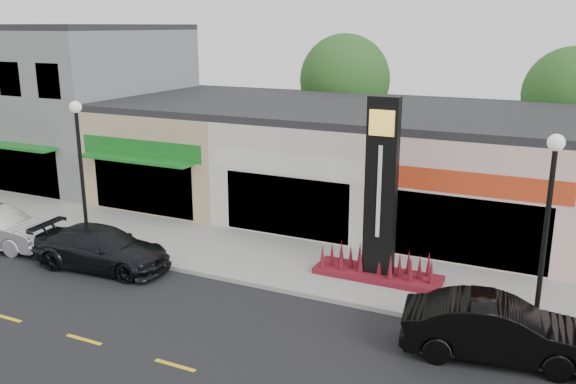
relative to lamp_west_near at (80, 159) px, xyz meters
name	(u,v)px	position (x,y,z in m)	size (l,w,h in m)	color
ground	(236,316)	(8.00, -2.50, -3.48)	(120.00, 120.00, 0.00)	black
sidewalk	(297,263)	(8.00, 1.85, -3.40)	(52.00, 4.30, 0.15)	gray
curb	(268,287)	(8.00, -0.40, -3.40)	(52.00, 0.20, 0.15)	gray
building_grey_2story	(61,101)	(-10.00, 8.98, 0.67)	(12.00, 10.95, 8.30)	slate
shop_beige	(204,145)	(-0.50, 8.96, -1.08)	(7.00, 10.85, 4.80)	tan
shop_cream	(333,158)	(6.50, 8.97, -1.08)	(7.00, 10.01, 4.80)	beige
shop_pink_w	(492,173)	(13.50, 8.97, -1.08)	(7.00, 10.01, 4.80)	#D7A9A3
tree_rear_west	(345,80)	(4.00, 17.00, 1.74)	(5.20, 5.20, 7.83)	#382619
tree_rear_mid	(572,95)	(16.00, 17.00, 1.41)	(4.80, 4.80, 7.29)	#382619
lamp_west_near	(80,159)	(0.00, 0.00, 0.00)	(0.44, 0.44, 5.47)	black
lamp_east_near	(548,215)	(16.00, 0.00, 0.00)	(0.44, 0.44, 5.47)	black
pylon_sign	(380,216)	(11.00, 1.70, -1.20)	(4.20, 1.30, 6.00)	#590F1B
car_dark_sedan	(102,248)	(1.92, -1.31, -2.75)	(4.98, 2.03, 1.45)	black
car_black_conv	(498,330)	(15.20, -1.62, -2.69)	(4.79, 1.67, 1.58)	black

